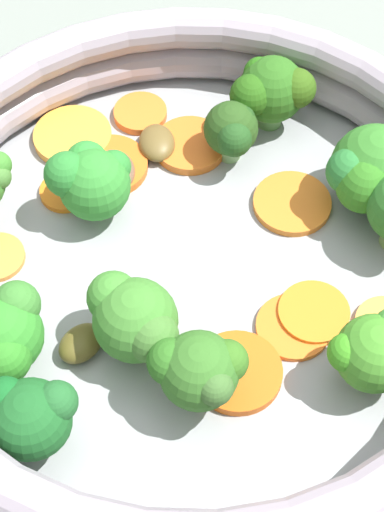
# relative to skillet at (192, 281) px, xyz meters

# --- Properties ---
(ground_plane) EXTENTS (4.00, 4.00, 0.00)m
(ground_plane) POSITION_rel_skillet_xyz_m (0.00, 0.00, -0.01)
(ground_plane) COLOR gray
(skillet) EXTENTS (0.30, 0.30, 0.02)m
(skillet) POSITION_rel_skillet_xyz_m (0.00, 0.00, 0.00)
(skillet) COLOR #939699
(skillet) RESTS_ON ground_plane
(skillet_rim_wall) EXTENTS (0.33, 0.33, 0.05)m
(skillet_rim_wall) POSITION_rel_skillet_xyz_m (0.00, 0.00, 0.03)
(skillet_rim_wall) COLOR #9B8F9B
(skillet_rim_wall) RESTS_ON skillet
(carrot_slice_0) EXTENTS (0.05, 0.05, 0.01)m
(carrot_slice_0) POSITION_rel_skillet_xyz_m (-0.01, -0.07, 0.01)
(carrot_slice_0) COLOR orange
(carrot_slice_0) RESTS_ON skillet
(carrot_slice_1) EXTENTS (0.06, 0.06, 0.01)m
(carrot_slice_1) POSITION_rel_skillet_xyz_m (-0.05, -0.04, 0.01)
(carrot_slice_1) COLOR #E25C15
(carrot_slice_1) RESTS_ON skillet
(carrot_slice_2) EXTENTS (0.04, 0.04, 0.00)m
(carrot_slice_2) POSITION_rel_skillet_xyz_m (-0.00, -0.10, 0.01)
(carrot_slice_2) COLOR #F1943C
(carrot_slice_2) RESTS_ON skillet
(carrot_slice_3) EXTENTS (0.04, 0.04, 0.00)m
(carrot_slice_3) POSITION_rel_skillet_xyz_m (0.03, 0.08, 0.01)
(carrot_slice_3) COLOR orange
(carrot_slice_3) RESTS_ON skillet
(carrot_slice_4) EXTENTS (0.06, 0.06, 0.01)m
(carrot_slice_4) POSITION_rel_skillet_xyz_m (0.07, 0.10, 0.01)
(carrot_slice_4) COLOR orange
(carrot_slice_4) RESTS_ON skillet
(carrot_slice_5) EXTENTS (0.04, 0.04, 0.00)m
(carrot_slice_5) POSITION_rel_skillet_xyz_m (0.10, 0.07, 0.01)
(carrot_slice_5) COLOR orange
(carrot_slice_5) RESTS_ON skillet
(carrot_slice_6) EXTENTS (0.05, 0.05, 0.00)m
(carrot_slice_6) POSITION_rel_skillet_xyz_m (-0.02, -0.06, 0.01)
(carrot_slice_6) COLOR orange
(carrot_slice_6) RESTS_ON skillet
(carrot_slice_7) EXTENTS (0.04, 0.04, 0.01)m
(carrot_slice_7) POSITION_rel_skillet_xyz_m (0.08, 0.03, 0.01)
(carrot_slice_7) COLOR orange
(carrot_slice_7) RESTS_ON skillet
(carrot_slice_9) EXTENTS (0.05, 0.05, 0.01)m
(carrot_slice_9) POSITION_rel_skillet_xyz_m (0.05, 0.07, 0.01)
(carrot_slice_9) COLOR orange
(carrot_slice_9) RESTS_ON skillet
(carrot_slice_10) EXTENTS (0.06, 0.06, 0.00)m
(carrot_slice_10) POSITION_rel_skillet_xyz_m (0.06, -0.04, 0.01)
(carrot_slice_10) COLOR orange
(carrot_slice_10) RESTS_ON skillet
(broccoli_floret_0) EXTENTS (0.04, 0.05, 0.05)m
(broccoli_floret_0) POSITION_rel_skillet_xyz_m (-0.05, 0.01, 0.03)
(broccoli_floret_0) COLOR #759D4C
(broccoli_floret_0) RESTS_ON skillet
(broccoli_floret_1) EXTENTS (0.06, 0.05, 0.05)m
(broccoli_floret_1) POSITION_rel_skillet_xyz_m (0.07, -0.08, 0.03)
(broccoli_floret_1) COLOR #5E8B46
(broccoli_floret_1) RESTS_ON skillet
(broccoli_floret_2) EXTENTS (0.04, 0.03, 0.04)m
(broccoli_floret_2) POSITION_rel_skillet_xyz_m (0.08, 0.00, 0.03)
(broccoli_floret_2) COLOR #7CA766
(broccoli_floret_2) RESTS_ON skillet
(broccoli_floret_3) EXTENTS (0.04, 0.05, 0.05)m
(broccoli_floret_3) POSITION_rel_skillet_xyz_m (-0.07, -0.03, 0.04)
(broccoli_floret_3) COLOR #7EAD62
(broccoli_floret_3) RESTS_ON skillet
(broccoli_floret_4) EXTENTS (0.04, 0.05, 0.05)m
(broccoli_floret_4) POSITION_rel_skillet_xyz_m (0.12, -0.01, 0.04)
(broccoli_floret_4) COLOR #5C8C49
(broccoli_floret_4) RESTS_ON skillet
(broccoli_floret_6) EXTENTS (0.04, 0.04, 0.05)m
(broccoli_floret_6) POSITION_rel_skillet_xyz_m (0.02, 0.06, 0.03)
(broccoli_floret_6) COLOR #89B266
(broccoli_floret_6) RESTS_ON skillet
(broccoli_floret_7) EXTENTS (0.04, 0.04, 0.05)m
(broccoli_floret_7) POSITION_rel_skillet_xyz_m (-0.11, 0.04, 0.04)
(broccoli_floret_7) COLOR #5C8C44
(broccoli_floret_7) RESTS_ON skillet
(broccoli_floret_8) EXTENTS (0.05, 0.04, 0.04)m
(broccoli_floret_8) POSITION_rel_skillet_xyz_m (-0.08, 0.07, 0.03)
(broccoli_floret_8) COLOR #7AA658
(broccoli_floret_8) RESTS_ON skillet
(broccoli_floret_10) EXTENTS (0.04, 0.05, 0.04)m
(broccoli_floret_10) POSITION_rel_skillet_xyz_m (-0.03, -0.10, 0.04)
(broccoli_floret_10) COLOR #84B35D
(broccoli_floret_10) RESTS_ON skillet
(mushroom_piece_0) EXTENTS (0.04, 0.04, 0.01)m
(mushroom_piece_0) POSITION_rel_skillet_xyz_m (0.05, 0.06, 0.01)
(mushroom_piece_0) COLOR brown
(mushroom_piece_0) RESTS_ON skillet
(mushroom_piece_1) EXTENTS (0.03, 0.03, 0.01)m
(mushroom_piece_1) POSITION_rel_skillet_xyz_m (0.08, 0.05, 0.01)
(mushroom_piece_1) COLOR brown
(mushroom_piece_1) RESTS_ON skillet
(mushroom_piece_2) EXTENTS (0.03, 0.03, 0.01)m
(mushroom_piece_2) POSITION_rel_skillet_xyz_m (-0.06, 0.04, 0.01)
(mushroom_piece_2) COLOR brown
(mushroom_piece_2) RESTS_ON skillet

